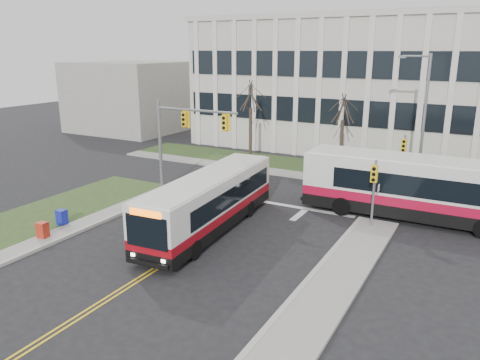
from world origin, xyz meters
name	(u,v)px	position (x,y,z in m)	size (l,w,h in m)	color
ground	(190,247)	(0.00, 0.00, 0.00)	(120.00, 120.00, 0.00)	black
sidewalk_west	(7,255)	(-7.00, -5.00, 0.07)	(1.20, 26.00, 0.14)	#9E9B93
sidewalk_east	(291,345)	(7.50, -5.00, 0.07)	(2.00, 26.00, 0.14)	#9E9B93
sidewalk_cross	(368,184)	(5.00, 15.20, 0.07)	(44.00, 1.60, 0.14)	#9E9B93
building_lawn	(377,176)	(5.00, 18.00, 0.06)	(44.00, 5.00, 0.12)	#2B451D
office_building	(411,87)	(5.00, 30.00, 6.00)	(40.00, 16.00, 12.00)	beige
building_annex	(133,96)	(-26.00, 26.00, 4.00)	(12.00, 12.00, 8.00)	#9E9B93
mast_arm_signal	(180,131)	(-5.62, 7.16, 4.26)	(6.11, 0.38, 6.20)	slate
signal_pole_near	(374,184)	(7.20, 6.90, 2.50)	(0.34, 0.39, 3.80)	slate
signal_pole_far	(403,154)	(7.20, 15.40, 2.50)	(0.34, 0.39, 3.80)	slate
streetlight	(422,114)	(8.03, 16.20, 5.19)	(2.15, 0.25, 9.20)	slate
directory_sign	(344,159)	(2.50, 17.50, 1.17)	(1.50, 0.12, 2.00)	slate
tree_left	(251,97)	(-6.00, 18.00, 5.51)	(1.80, 1.80, 7.70)	#42352B
tree_mid	(343,110)	(2.00, 18.20, 4.88)	(1.80, 1.80, 6.82)	#42352B
bus_main	(209,203)	(-0.39, 2.47, 1.50)	(2.44, 11.24, 3.00)	silver
bus_cross	(423,191)	(9.37, 9.50, 1.77)	(2.87, 13.24, 3.53)	silver
newspaper_box_blue	(62,218)	(-7.81, -1.02, 0.47)	(0.50, 0.45, 0.95)	#151F94
newspaper_box_red	(43,231)	(-7.15, -2.82, 0.47)	(0.50, 0.45, 0.95)	#A52615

